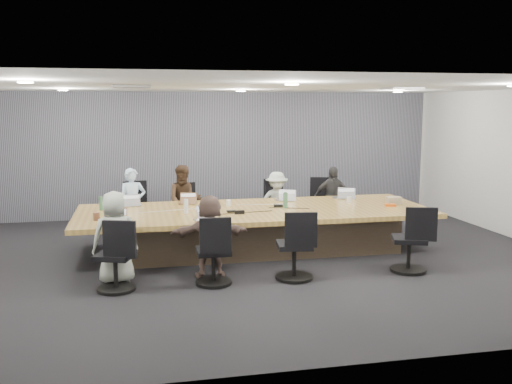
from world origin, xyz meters
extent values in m
cube|color=black|center=(0.00, 0.00, 0.00)|extent=(10.00, 8.00, 0.00)
cube|color=white|center=(0.00, 0.00, 2.80)|extent=(10.00, 8.00, 0.00)
cube|color=beige|center=(0.00, 4.00, 1.40)|extent=(10.00, 0.00, 2.80)
cube|color=beige|center=(0.00, -4.00, 1.40)|extent=(10.00, 0.00, 2.80)
cube|color=slate|center=(0.00, 3.92, 1.40)|extent=(9.80, 0.04, 2.80)
cube|color=#4A3B2D|center=(0.00, 0.50, 0.33)|extent=(4.80, 1.40, 0.66)
cube|color=#A7823D|center=(0.00, 0.50, 0.70)|extent=(6.00, 2.20, 0.08)
imported|color=#B3D4F1|center=(-2.06, 1.85, 0.67)|extent=(0.51, 0.36, 1.34)
cube|color=#B2B2B7|center=(-2.06, 1.30, 0.75)|extent=(0.32, 0.23, 0.02)
imported|color=#38271B|center=(-1.09, 1.85, 0.69)|extent=(0.68, 0.53, 1.38)
cube|color=#8C6647|center=(-1.09, 1.30, 0.75)|extent=(0.31, 0.23, 0.02)
imported|color=#A5B0A7|center=(0.73, 1.85, 0.60)|extent=(0.78, 0.45, 1.21)
cube|color=#B2B2B7|center=(0.73, 1.30, 0.75)|extent=(0.35, 0.27, 0.02)
imported|color=#2D2D2F|center=(1.88, 1.85, 0.65)|extent=(0.80, 0.44, 1.29)
cube|color=#B2B2B7|center=(1.88, 1.30, 0.75)|extent=(0.37, 0.29, 0.02)
imported|color=#9EA79C|center=(-2.29, -0.85, 0.66)|extent=(0.70, 0.51, 1.32)
cube|color=#8C6647|center=(-2.29, -0.30, 0.75)|extent=(0.32, 0.23, 0.02)
imported|color=brown|center=(-0.95, -0.85, 0.62)|extent=(1.16, 0.41, 1.23)
cube|color=#B2B2B7|center=(-0.95, -0.30, 0.75)|extent=(0.35, 0.28, 0.02)
cylinder|color=#3E734E|center=(-2.58, 0.93, 0.86)|extent=(0.08, 0.08, 0.24)
cylinder|color=#3E734E|center=(0.54, 0.48, 0.88)|extent=(0.08, 0.08, 0.28)
cylinder|color=silver|center=(-1.19, 0.35, 0.86)|extent=(0.08, 0.08, 0.24)
cylinder|color=white|center=(-0.39, 0.89, 0.79)|extent=(0.10, 0.10, 0.11)
cylinder|color=white|center=(1.82, 0.76, 0.80)|extent=(0.11, 0.11, 0.11)
cylinder|color=brown|center=(-2.60, 0.06, 0.80)|extent=(0.11, 0.11, 0.12)
cube|color=black|center=(-0.44, 0.30, 0.75)|extent=(0.15, 0.10, 0.03)
cube|color=black|center=(0.45, 0.65, 0.76)|extent=(0.17, 0.13, 0.03)
cube|color=black|center=(-0.34, 0.10, 0.77)|extent=(0.16, 0.05, 0.06)
cube|color=tan|center=(2.54, 0.43, 0.81)|extent=(0.26, 0.16, 0.14)
cube|color=#D8540F|center=(2.40, 0.27, 0.76)|extent=(0.21, 0.17, 0.04)
camera|label=1|loc=(-1.98, -8.92, 2.50)|focal=40.00mm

